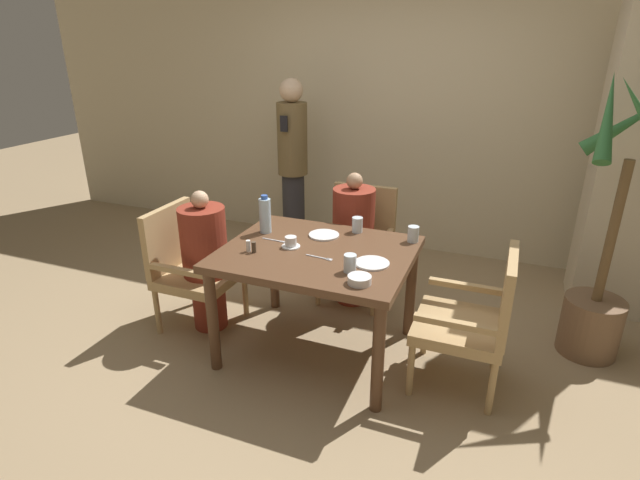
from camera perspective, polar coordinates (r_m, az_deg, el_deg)
ground_plane at (r=3.49m, az=-0.30°, el=-12.36°), size 16.00×16.00×0.00m
wall_back at (r=4.86m, az=9.00°, el=15.12°), size 8.00×0.06×2.80m
dining_table at (r=3.17m, az=-0.32°, el=-2.75°), size 1.18×0.97×0.74m
chair_left_side at (r=3.69m, az=-14.72°, el=-2.67°), size 0.52×0.52×0.88m
diner_in_left_chair at (r=3.59m, az=-12.96°, el=-2.23°), size 0.32×0.32×1.03m
chair_far_side at (r=4.00m, az=4.41°, el=0.02°), size 0.52×0.52×0.88m
diner_in_far_chair at (r=3.85m, az=3.80°, el=0.22°), size 0.32×0.32×1.06m
chair_right_side at (r=3.06m, az=17.30°, el=-8.41°), size 0.52×0.52×0.88m
standing_host at (r=4.76m, az=-3.14°, el=8.88°), size 0.28×0.32×1.64m
potted_palm at (r=3.65m, az=29.68°, el=-3.22°), size 0.58×0.53×1.82m
plate_main_left at (r=2.95m, az=5.98°, el=-2.64°), size 0.20×0.20×0.01m
plate_main_right at (r=3.35m, az=0.46°, el=0.58°), size 0.20×0.20×0.01m
teacup_with_saucer at (r=3.17m, az=-3.35°, el=-0.29°), size 0.12×0.12×0.07m
bowl_small at (r=2.72m, az=4.54°, el=-4.54°), size 0.13×0.13×0.05m
water_bottle at (r=3.40m, az=-6.30°, el=2.84°), size 0.08×0.08×0.26m
glass_tall_near at (r=3.30m, az=10.60°, el=0.67°), size 0.07×0.07×0.10m
glass_tall_mid at (r=3.41m, az=4.29°, el=1.75°), size 0.07×0.07×0.10m
glass_tall_far at (r=2.83m, az=3.45°, el=-2.67°), size 0.07×0.07×0.10m
salt_shaker at (r=3.13m, az=-8.19°, el=-0.68°), size 0.03×0.03×0.07m
pepper_shaker at (r=3.11m, az=-7.56°, el=-0.81°), size 0.03×0.03×0.07m
fork_beside_plate at (r=3.01m, az=0.21°, el=-2.07°), size 0.18×0.03×0.00m
knife_beside_plate at (r=3.28m, az=-4.99°, el=-0.07°), size 0.19×0.02×0.00m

